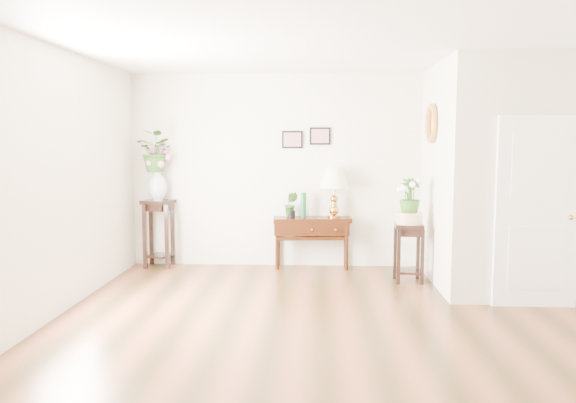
# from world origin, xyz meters

# --- Properties ---
(floor) EXTENTS (6.00, 5.50, 0.02)m
(floor) POSITION_xyz_m (0.00, 0.00, 0.00)
(floor) COLOR brown
(floor) RESTS_ON ground
(ceiling) EXTENTS (6.00, 5.50, 0.02)m
(ceiling) POSITION_xyz_m (0.00, 0.00, 2.80)
(ceiling) COLOR white
(ceiling) RESTS_ON ground
(wall_back) EXTENTS (6.00, 0.02, 2.80)m
(wall_back) POSITION_xyz_m (0.00, 2.75, 1.40)
(wall_back) COLOR silver
(wall_back) RESTS_ON ground
(wall_front) EXTENTS (6.00, 0.02, 2.80)m
(wall_front) POSITION_xyz_m (0.00, -2.75, 1.40)
(wall_front) COLOR silver
(wall_front) RESTS_ON ground
(wall_left) EXTENTS (0.02, 5.50, 2.80)m
(wall_left) POSITION_xyz_m (-3.00, 0.00, 1.40)
(wall_left) COLOR silver
(wall_left) RESTS_ON ground
(partition) EXTENTS (1.80, 1.95, 2.80)m
(partition) POSITION_xyz_m (2.10, 1.77, 1.40)
(partition) COLOR silver
(partition) RESTS_ON floor
(door) EXTENTS (0.90, 0.05, 2.10)m
(door) POSITION_xyz_m (2.10, 0.78, 1.05)
(door) COLOR white
(door) RESTS_ON floor
(art_print_left) EXTENTS (0.30, 0.02, 0.25)m
(art_print_left) POSITION_xyz_m (-0.65, 2.73, 1.85)
(art_print_left) COLOR black
(art_print_left) RESTS_ON wall_back
(art_print_right) EXTENTS (0.30, 0.02, 0.25)m
(art_print_right) POSITION_xyz_m (-0.25, 2.73, 1.90)
(art_print_right) COLOR black
(art_print_right) RESTS_ON wall_back
(wall_ornament) EXTENTS (0.07, 0.51, 0.51)m
(wall_ornament) POSITION_xyz_m (1.16, 1.90, 2.05)
(wall_ornament) COLOR #B37327
(wall_ornament) RESTS_ON partition
(console_table) EXTENTS (1.13, 0.46, 0.74)m
(console_table) POSITION_xyz_m (-0.36, 2.57, 0.37)
(console_table) COLOR #371606
(console_table) RESTS_ON floor
(table_lamp) EXTENTS (0.50, 0.50, 0.73)m
(table_lamp) POSITION_xyz_m (-0.05, 2.57, 1.09)
(table_lamp) COLOR #B3762E
(table_lamp) RESTS_ON console_table
(green_vase) EXTENTS (0.09, 0.09, 0.36)m
(green_vase) POSITION_xyz_m (-0.49, 2.57, 0.91)
(green_vase) COLOR #114F23
(green_vase) RESTS_ON console_table
(potted_plant) EXTENTS (0.21, 0.18, 0.35)m
(potted_plant) POSITION_xyz_m (-0.66, 2.57, 0.91)
(potted_plant) COLOR #285418
(potted_plant) RESTS_ON console_table
(plant_stand_a) EXTENTS (0.48, 0.48, 0.98)m
(plant_stand_a) POSITION_xyz_m (-2.59, 2.57, 0.49)
(plant_stand_a) COLOR black
(plant_stand_a) RESTS_ON floor
(porcelain_vase) EXTENTS (0.35, 0.35, 0.46)m
(porcelain_vase) POSITION_xyz_m (-2.59, 2.57, 1.20)
(porcelain_vase) COLOR silver
(porcelain_vase) RESTS_ON plant_stand_a
(lily_arrangement) EXTENTS (0.68, 0.65, 0.60)m
(lily_arrangement) POSITION_xyz_m (-2.59, 2.57, 1.68)
(lily_arrangement) COLOR #285418
(lily_arrangement) RESTS_ON porcelain_vase
(plant_stand_b) EXTENTS (0.39, 0.39, 0.76)m
(plant_stand_b) POSITION_xyz_m (0.90, 1.84, 0.38)
(plant_stand_b) COLOR black
(plant_stand_b) RESTS_ON floor
(ceramic_bowl) EXTENTS (0.34, 0.34, 0.15)m
(ceramic_bowl) POSITION_xyz_m (0.90, 1.84, 0.84)
(ceramic_bowl) COLOR beige
(ceramic_bowl) RESTS_ON plant_stand_b
(narcissus) EXTENTS (0.28, 0.28, 0.47)m
(narcissus) POSITION_xyz_m (0.90, 1.84, 1.12)
(narcissus) COLOR #285418
(narcissus) RESTS_ON ceramic_bowl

